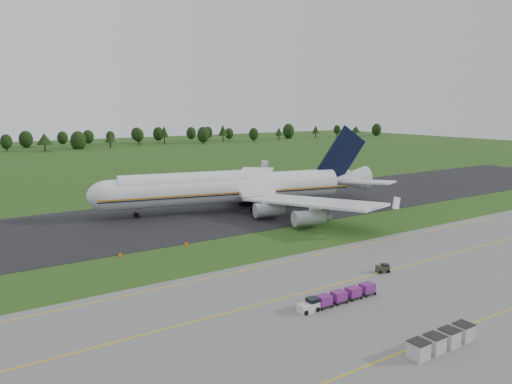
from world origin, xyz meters
TOP-DOWN VIEW (x-y plane):
  - ground at (0.00, 0.00)m, footprint 600.00×600.00m
  - apron at (0.00, -34.00)m, footprint 300.00×52.00m
  - taxiway at (0.00, 28.00)m, footprint 300.00×40.00m
  - apron_markings at (0.00, -26.98)m, footprint 300.00×30.20m
  - tree_line at (-6.94, 219.83)m, footprint 526.47×21.47m
  - aircraft at (16.38, 28.00)m, footprint 69.82×66.07m
  - baggage_train at (-1.75, -27.10)m, footprint 12.16×1.55m
  - utility_cart at (11.95, -22.08)m, footprint 2.08×1.61m
  - uld_row at (-0.91, -41.74)m, footprint 8.99×1.79m
  - edge_markers at (-12.02, 7.00)m, footprint 12.36×0.30m

SIDE VIEW (x-z plane):
  - ground at x=0.00m, z-range 0.00..0.00m
  - apron at x=0.00m, z-range 0.00..0.06m
  - taxiway at x=0.00m, z-range 0.00..0.08m
  - apron_markings at x=0.00m, z-range 0.06..0.07m
  - edge_markers at x=-12.02m, z-range -0.03..0.57m
  - utility_cart at x=11.95m, z-range 0.05..1.06m
  - baggage_train at x=-1.75m, z-range 0.10..1.60m
  - uld_row at x=-0.91m, z-range 0.07..1.83m
  - aircraft at x=16.38m, z-range -4.19..15.34m
  - tree_line at x=-6.94m, z-range 0.01..11.64m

